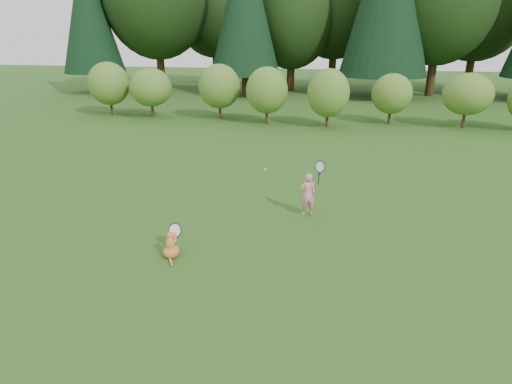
# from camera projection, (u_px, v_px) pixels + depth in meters

# --- Properties ---
(ground) EXTENTS (100.00, 100.00, 0.00)m
(ground) POSITION_uv_depth(u_px,v_px,m) (240.00, 233.00, 9.48)
(ground) COLOR #2A4F16
(ground) RESTS_ON ground
(shrub_row) EXTENTS (28.00, 3.00, 2.80)m
(shrub_row) POSITION_uv_depth(u_px,v_px,m) (300.00, 95.00, 20.97)
(shrub_row) COLOR #436D21
(shrub_row) RESTS_ON ground
(child) EXTENTS (0.63, 0.41, 1.59)m
(child) POSITION_uv_depth(u_px,v_px,m) (308.00, 194.00, 10.25)
(child) COLOR pink
(child) RESTS_ON ground
(cat) EXTENTS (0.40, 0.79, 0.72)m
(cat) POSITION_uv_depth(u_px,v_px,m) (171.00, 243.00, 8.40)
(cat) COLOR #D16628
(cat) RESTS_ON ground
(tennis_ball) EXTENTS (0.07, 0.07, 0.07)m
(tennis_ball) POSITION_uv_depth(u_px,v_px,m) (265.00, 169.00, 10.01)
(tennis_ball) COLOR #A4CE18
(tennis_ball) RESTS_ON ground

